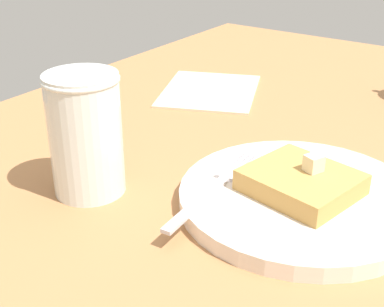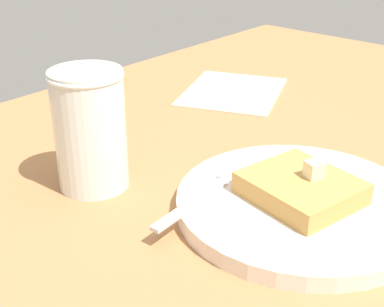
{
  "view_description": "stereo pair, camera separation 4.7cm",
  "coord_description": "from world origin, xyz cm",
  "px_view_note": "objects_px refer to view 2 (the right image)",
  "views": [
    {
      "loc": [
        -8.62,
        48.07,
        28.04
      ],
      "look_at": [
        15.6,
        13.27,
        7.28
      ],
      "focal_mm": 50.0,
      "sensor_mm": 36.0,
      "label": 1
    },
    {
      "loc": [
        -12.33,
        45.17,
        28.04
      ],
      "look_at": [
        15.6,
        13.27,
        7.28
      ],
      "focal_mm": 50.0,
      "sensor_mm": 36.0,
      "label": 2
    }
  ],
  "objects_px": {
    "plate": "(299,204)",
    "napkin": "(233,92)",
    "syrup_jar": "(90,133)",
    "fork": "(220,185)"
  },
  "relations": [
    {
      "from": "plate",
      "to": "napkin",
      "type": "height_order",
      "value": "plate"
    },
    {
      "from": "plate",
      "to": "syrup_jar",
      "type": "height_order",
      "value": "syrup_jar"
    },
    {
      "from": "fork",
      "to": "syrup_jar",
      "type": "bearing_deg",
      "value": 26.68
    },
    {
      "from": "syrup_jar",
      "to": "plate",
      "type": "bearing_deg",
      "value": -153.8
    },
    {
      "from": "fork",
      "to": "syrup_jar",
      "type": "distance_m",
      "value": 0.13
    },
    {
      "from": "plate",
      "to": "syrup_jar",
      "type": "xyz_separation_m",
      "value": [
        0.17,
        0.09,
        0.05
      ]
    },
    {
      "from": "plate",
      "to": "napkin",
      "type": "bearing_deg",
      "value": -42.11
    },
    {
      "from": "napkin",
      "to": "fork",
      "type": "bearing_deg",
      "value": 124.86
    },
    {
      "from": "fork",
      "to": "napkin",
      "type": "xyz_separation_m",
      "value": [
        0.17,
        -0.24,
        -0.02
      ]
    },
    {
      "from": "plate",
      "to": "napkin",
      "type": "relative_size",
      "value": 1.38
    }
  ]
}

